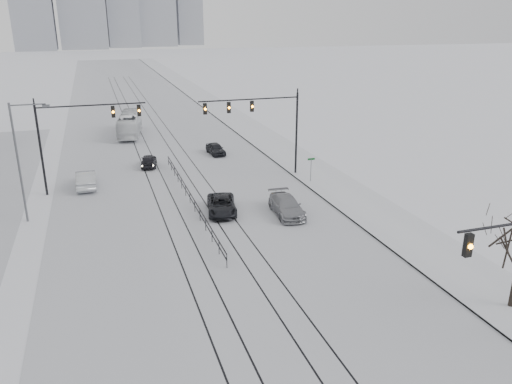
% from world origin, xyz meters
% --- Properties ---
extents(road, '(22.00, 260.00, 0.02)m').
position_xyz_m(road, '(0.00, 60.00, 0.01)').
color(road, silver).
rests_on(road, ground).
extents(sidewalk_east, '(5.00, 260.00, 0.16)m').
position_xyz_m(sidewalk_east, '(13.50, 60.00, 0.08)').
color(sidewalk_east, silver).
rests_on(sidewalk_east, ground).
extents(curb, '(0.10, 260.00, 0.12)m').
position_xyz_m(curb, '(11.05, 60.00, 0.06)').
color(curb, gray).
rests_on(curb, ground).
extents(tram_rails, '(5.30, 180.00, 0.01)m').
position_xyz_m(tram_rails, '(-0.00, 40.00, 0.02)').
color(tram_rails, black).
rests_on(tram_rails, ground).
extents(traffic_mast_ne, '(9.60, 0.37, 8.00)m').
position_xyz_m(traffic_mast_ne, '(8.15, 34.99, 5.76)').
color(traffic_mast_ne, black).
rests_on(traffic_mast_ne, ground).
extents(traffic_mast_nw, '(9.10, 0.37, 8.00)m').
position_xyz_m(traffic_mast_nw, '(-8.52, 36.00, 5.57)').
color(traffic_mast_nw, black).
rests_on(traffic_mast_nw, ground).
extents(street_light_west, '(2.73, 0.25, 9.00)m').
position_xyz_m(street_light_west, '(-12.20, 30.00, 5.21)').
color(street_light_west, '#595B60').
rests_on(street_light_west, ground).
extents(median_fence, '(0.06, 24.00, 1.00)m').
position_xyz_m(median_fence, '(0.00, 30.00, 0.53)').
color(median_fence, black).
rests_on(median_fence, ground).
extents(street_sign, '(0.70, 0.06, 2.40)m').
position_xyz_m(street_sign, '(11.80, 32.00, 1.61)').
color(street_sign, '#595B60').
rests_on(street_sign, ground).
extents(sedan_sb_inner, '(2.12, 3.97, 1.29)m').
position_xyz_m(sedan_sb_inner, '(-2.00, 42.12, 0.64)').
color(sedan_sb_inner, black).
rests_on(sedan_sb_inner, ground).
extents(sedan_sb_outer, '(1.68, 4.79, 1.58)m').
position_xyz_m(sedan_sb_outer, '(-8.18, 37.00, 0.79)').
color(sedan_sb_outer, silver).
rests_on(sedan_sb_outer, ground).
extents(sedan_nb_front, '(3.02, 5.04, 1.31)m').
position_xyz_m(sedan_nb_front, '(2.00, 27.15, 0.66)').
color(sedan_nb_front, black).
rests_on(sedan_nb_front, ground).
extents(sedan_nb_right, '(2.33, 5.07, 1.44)m').
position_xyz_m(sedan_nb_right, '(6.73, 25.18, 0.72)').
color(sedan_nb_right, gray).
rests_on(sedan_nb_right, ground).
extents(sedan_nb_far, '(1.83, 3.85, 1.27)m').
position_xyz_m(sedan_nb_far, '(5.78, 44.84, 0.64)').
color(sedan_nb_far, black).
rests_on(sedan_nb_far, ground).
extents(box_truck, '(4.00, 10.62, 2.89)m').
position_xyz_m(box_truck, '(-2.61, 57.99, 1.44)').
color(box_truck, white).
rests_on(box_truck, ground).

